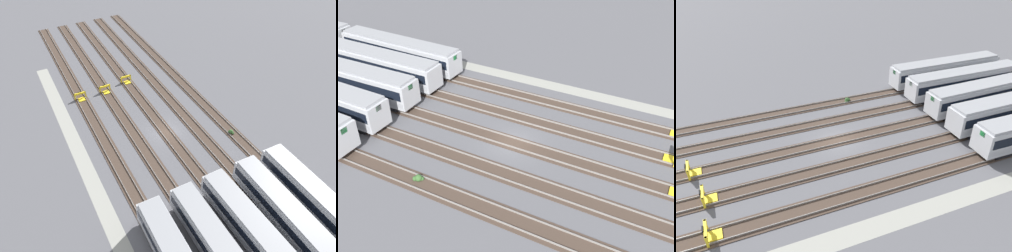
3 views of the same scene
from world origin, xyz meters
The scene contains 12 objects.
ground_plane centered at (0.00, 0.00, 0.00)m, with size 400.00×400.00×0.00m, color #5B5B60.
service_walkway centered at (0.00, -12.83, 0.00)m, with size 54.00×2.00×0.01m, color #9E9E93.
rail_track_nearest centered at (0.00, -8.85, 0.04)m, with size 90.00×2.23×0.21m.
rail_track_near_inner centered at (0.00, -4.42, 0.04)m, with size 90.00×2.23×0.21m.
rail_track_middle centered at (0.00, 0.00, 0.04)m, with size 90.00×2.24×0.21m.
rail_track_far_inner centered at (0.00, 4.42, 0.04)m, with size 90.00×2.23×0.21m.
rail_track_farthest centered at (0.00, 8.85, 0.04)m, with size 90.00×2.23×0.21m.
subway_car_front_row_leftmost centered at (21.29, -4.47, 2.04)m, with size 18.01×2.92×3.70m.
subway_car_front_row_centre centered at (21.29, -0.02, 2.04)m, with size 18.05×3.18×3.70m.
subway_car_back_row_centre centered at (21.29, -8.87, 2.04)m, with size 18.06×3.24×3.70m.
bumper_stop_near_inner_track centered at (-14.27, -4.42, 0.51)m, with size 1.34×2.00×1.22m.
weed_clump centered at (4.81, 8.59, 0.24)m, with size 0.92×0.70×0.64m.
Camera 2 is at (-13.73, 27.66, 22.87)m, focal length 42.00 mm.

